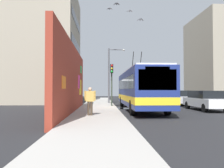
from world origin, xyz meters
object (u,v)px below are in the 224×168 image
parked_car_white (205,100)px  parked_car_red (163,96)px  parked_car_silver (180,98)px  pedestrian_near_wall (90,99)px  traffic_light (112,78)px  street_lamp (111,71)px  city_bus (140,88)px

parked_car_white → parked_car_red: 12.28m
parked_car_silver → pedestrian_near_wall: bearing=138.8°
pedestrian_near_wall → parked_car_white: bearing=-63.5°
traffic_light → street_lamp: bearing=-1.5°
pedestrian_near_wall → traffic_light: traffic_light is taller
traffic_light → street_lamp: street_lamp is taller
city_bus → pedestrian_near_wall: bearing=142.0°
parked_car_silver → parked_car_red: 6.48m
parked_car_white → parked_car_silver: 5.79m
parked_car_white → parked_car_red: bearing=0.0°
city_bus → parked_car_white: bearing=-94.3°
parked_car_silver → parked_car_white: bearing=180.0°
street_lamp → parked_car_silver: bearing=-109.1°
parked_car_silver → street_lamp: street_lamp is taller
parked_car_silver → pedestrian_near_wall: 13.65m
pedestrian_near_wall → parked_car_red: bearing=-28.2°
parked_car_red → pedestrian_near_wall: bearing=151.8°
parked_car_red → parked_car_white: bearing=-180.0°
parked_car_red → pedestrian_near_wall: size_ratio=2.68×
city_bus → parked_car_silver: size_ratio=2.69×
pedestrian_near_wall → street_lamp: street_lamp is taller
parked_car_red → pedestrian_near_wall: 19.02m
parked_car_red → traffic_light: traffic_light is taller
parked_car_silver → parked_car_red: same height
city_bus → parked_car_white: city_bus is taller
city_bus → parked_car_red: size_ratio=2.63×
traffic_light → parked_car_white: bearing=-114.1°
parked_car_silver → parked_car_red: (6.48, 0.00, -0.00)m
parked_car_white → traffic_light: traffic_light is taller
parked_car_red → street_lamp: street_lamp is taller
city_bus → parked_car_red: 13.01m
city_bus → street_lamp: street_lamp is taller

